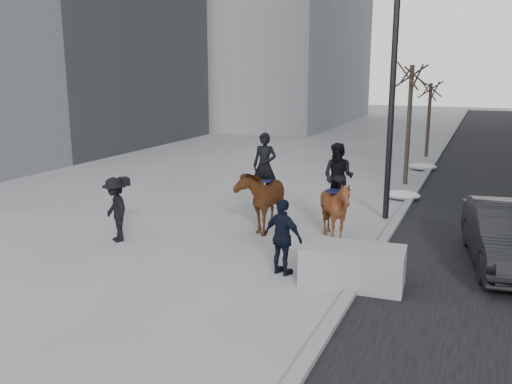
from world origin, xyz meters
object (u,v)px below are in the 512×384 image
at_px(planter, 353,266).
at_px(mounted_right, 336,202).
at_px(car_near, 508,236).
at_px(mounted_left, 263,194).

xyz_separation_m(planter, mounted_right, (-1.16, 2.92, 0.63)).
height_order(car_near, mounted_right, mounted_right).
relative_size(car_near, mounted_left, 1.62).
height_order(planter, mounted_right, mounted_right).
bearing_deg(mounted_right, mounted_left, 173.22).
bearing_deg(mounted_left, mounted_right, -6.78).
height_order(mounted_left, mounted_right, mounted_left).
relative_size(planter, mounted_left, 0.77).
distance_m(mounted_left, mounted_right, 2.27).
xyz_separation_m(planter, car_near, (3.08, 2.60, 0.31)).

